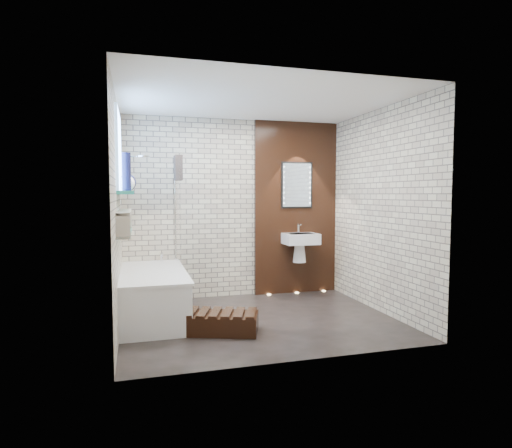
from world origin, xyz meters
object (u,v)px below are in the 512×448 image
object	(u,v)px
bathtub	(153,294)
washbasin	(300,243)
led_mirror	(297,185)
bath_screen	(178,212)
walnut_step	(215,323)

from	to	relation	value
bathtub	washbasin	xyz separation A→B (m)	(2.17, 0.62, 0.50)
washbasin	led_mirror	bearing A→B (deg)	90.00
bathtub	bath_screen	bearing A→B (deg)	51.10
bath_screen	washbasin	size ratio (longest dim) A/B	2.41
led_mirror	walnut_step	world-z (taller)	led_mirror
walnut_step	washbasin	bearing A→B (deg)	41.75
bathtub	washbasin	bearing A→B (deg)	16.01
bathtub	washbasin	size ratio (longest dim) A/B	3.00
washbasin	walnut_step	size ratio (longest dim) A/B	0.63
bathtub	led_mirror	bearing A→B (deg)	19.78
bathtub	bath_screen	size ratio (longest dim) A/B	1.24
led_mirror	bath_screen	bearing A→B (deg)	-169.34
washbasin	walnut_step	world-z (taller)	washbasin
bathtub	washbasin	world-z (taller)	washbasin
bath_screen	washbasin	world-z (taller)	bath_screen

